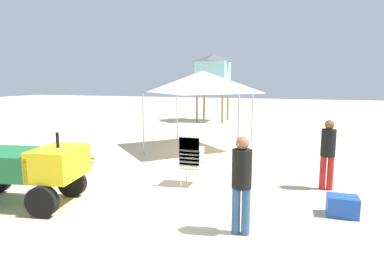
# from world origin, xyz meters

# --- Properties ---
(ground) EXTENTS (80.00, 80.00, 0.00)m
(ground) POSITION_xyz_m (0.00, 0.00, 0.00)
(ground) COLOR beige
(utility_cart) EXTENTS (2.72, 1.67, 1.50)m
(utility_cart) POSITION_xyz_m (-2.17, -0.43, 0.78)
(utility_cart) COLOR #1E6B38
(utility_cart) RESTS_ON ground
(stacked_plastic_chairs) EXTENTS (0.48, 0.48, 1.29)m
(stacked_plastic_chairs) POSITION_xyz_m (0.71, 1.70, 0.74)
(stacked_plastic_chairs) COLOR white
(stacked_plastic_chairs) RESTS_ON ground
(surfboard_pile) EXTENTS (2.41, 0.80, 0.24)m
(surfboard_pile) POSITION_xyz_m (-3.77, 2.80, 0.12)
(surfboard_pile) COLOR white
(surfboard_pile) RESTS_ON ground
(lifeguard_near_left) EXTENTS (0.32, 0.32, 1.63)m
(lifeguard_near_left) POSITION_xyz_m (2.26, -0.36, 0.94)
(lifeguard_near_left) COLOR #33598C
(lifeguard_near_left) RESTS_ON ground
(lifeguard_near_center) EXTENTS (0.32, 0.32, 1.63)m
(lifeguard_near_center) POSITION_xyz_m (3.77, 2.44, 0.93)
(lifeguard_near_center) COLOR red
(lifeguard_near_center) RESTS_ON ground
(popup_canopy) EXTENTS (3.23, 3.23, 2.85)m
(popup_canopy) POSITION_xyz_m (-0.19, 5.83, 2.46)
(popup_canopy) COLOR #B2B2B7
(popup_canopy) RESTS_ON ground
(lifeguard_tower) EXTENTS (1.98, 1.98, 4.07)m
(lifeguard_tower) POSITION_xyz_m (-1.87, 13.89, 2.96)
(lifeguard_tower) COLOR olive
(lifeguard_tower) RESTS_ON ground
(cooler_box) EXTENTS (0.55, 0.38, 0.38)m
(cooler_box) POSITION_xyz_m (3.94, 0.94, 0.19)
(cooler_box) COLOR blue
(cooler_box) RESTS_ON ground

